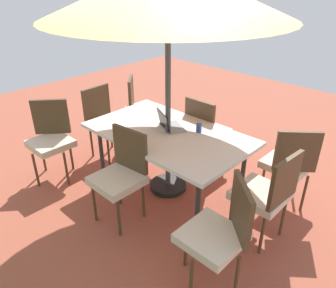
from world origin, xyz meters
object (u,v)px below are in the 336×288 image
object	(u,v)px
chair_east	(105,119)
laptop	(169,125)
dining_table	(168,136)
cup	(199,128)
chair_north	(121,172)
chair_southwest	(290,162)
chair_southeast	(141,105)
chair_northwest	(220,231)
chair_south	(206,129)
chair_west	(267,192)
chair_northeast	(51,137)

from	to	relation	value
chair_east	laptop	size ratio (longest dim) A/B	2.48
dining_table	cup	xyz separation A→B (m)	(-0.25, -0.24, 0.10)
chair_north	chair_southwest	size ratio (longest dim) A/B	1.00
chair_north	chair_southwest	world-z (taller)	same
chair_southeast	cup	size ratio (longest dim) A/B	9.95
chair_east	chair_north	xyz separation A→B (m)	(-1.22, 0.70, 0.00)
chair_east	chair_southeast	size ratio (longest dim) A/B	1.00
chair_northwest	chair_south	bearing A→B (deg)	173.48
laptop	cup	world-z (taller)	laptop
laptop	cup	distance (m)	0.34
dining_table	chair_southeast	distance (m)	1.42
chair_west	chair_north	distance (m)	1.43
chair_east	chair_southeast	bearing A→B (deg)	-1.97
chair_northwest	chair_north	size ratio (longest dim) A/B	1.00
chair_east	chair_south	world-z (taller)	same
chair_southwest	chair_southeast	xyz separation A→B (m)	(2.38, -0.02, 0.00)
dining_table	chair_west	size ratio (longest dim) A/B	1.88
laptop	chair_southeast	bearing A→B (deg)	-2.55
chair_west	laptop	world-z (taller)	chair_west
chair_northwest	chair_east	bearing A→B (deg)	-153.78
chair_north	chair_southwest	xyz separation A→B (m)	(-1.14, -1.38, 0.00)
chair_east	chair_northeast	xyz separation A→B (m)	(0.04, 0.79, 0.00)
chair_east	laptop	world-z (taller)	chair_east
chair_north	dining_table	bearing A→B (deg)	84.94
chair_south	cup	distance (m)	0.59
chair_east	chair_north	bearing A→B (deg)	-123.30
chair_northeast	laptop	world-z (taller)	chair_northeast
chair_northwest	cup	world-z (taller)	chair_northwest
cup	chair_east	bearing A→B (deg)	9.39
chair_east	cup	size ratio (longest dim) A/B	9.95
chair_west	chair_north	world-z (taller)	same
cup	chair_south	bearing A→B (deg)	-61.71
chair_south	chair_southeast	bearing A→B (deg)	-0.43
chair_east	cup	xyz separation A→B (m)	(-1.46, -0.24, 0.26)
chair_west	chair_northeast	distance (m)	2.62
chair_north	chair_northwest	bearing A→B (deg)	-5.71
chair_north	chair_west	bearing A→B (deg)	24.45
dining_table	chair_south	xyz separation A→B (m)	(0.00, -0.71, -0.15)
chair_northwest	chair_north	distance (m)	1.22
chair_southwest	chair_southeast	size ratio (longest dim) A/B	1.00
chair_north	laptop	xyz separation A→B (m)	(0.06, -0.77, 0.25)
chair_north	laptop	distance (m)	0.82
chair_south	chair_southeast	size ratio (longest dim) A/B	1.00
chair_northwest	chair_southeast	distance (m)	2.83
chair_east	chair_southeast	xyz separation A→B (m)	(0.02, -0.70, 0.00)
chair_west	chair_southwest	distance (m)	0.67
laptop	chair_southwest	bearing A→B (deg)	-127.78
chair_southwest	dining_table	bearing A→B (deg)	-9.59
chair_southeast	chair_northeast	bearing A→B (deg)	134.69
dining_table	cup	bearing A→B (deg)	-135.60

